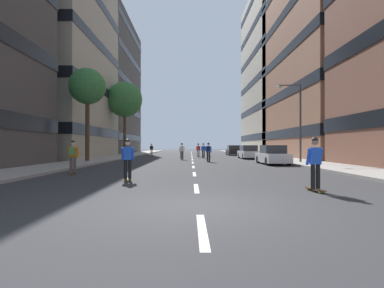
{
  "coord_description": "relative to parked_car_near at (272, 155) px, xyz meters",
  "views": [
    {
      "loc": [
        -0.21,
        -7.16,
        1.51
      ],
      "look_at": [
        0.0,
        29.05,
        1.68
      ],
      "focal_mm": 27.08,
      "sensor_mm": 36.0,
      "label": 1
    }
  ],
  "objects": [
    {
      "name": "ground_plane",
      "position": [
        -6.35,
        12.59,
        -0.7
      ],
      "size": [
        170.87,
        170.87,
        0.0
      ],
      "primitive_type": "plane",
      "color": "#333335"
    },
    {
      "name": "sidewalk_left",
      "position": [
        -15.71,
        16.15,
        -0.63
      ],
      "size": [
        3.62,
        78.31,
        0.14
      ],
      "primitive_type": "cube",
      "color": "#9E9991",
      "rests_on": "ground_plane"
    },
    {
      "name": "sidewalk_right",
      "position": [
        3.01,
        16.15,
        -0.63
      ],
      "size": [
        3.62,
        78.31,
        0.14
      ],
      "primitive_type": "cube",
      "color": "#9E9991",
      "rests_on": "ground_plane"
    },
    {
      "name": "lane_markings",
      "position": [
        -6.35,
        14.61,
        -0.7
      ],
      "size": [
        0.16,
        67.2,
        0.01
      ],
      "color": "silver",
      "rests_on": "ground_plane"
    },
    {
      "name": "building_left_mid",
      "position": [
        -25.13,
        12.35,
        12.47
      ],
      "size": [
        15.34,
        17.27,
        26.15
      ],
      "color": "#B2A893",
      "rests_on": "ground_plane"
    },
    {
      "name": "building_left_far",
      "position": [
        -25.13,
        30.85,
        11.64
      ],
      "size": [
        15.34,
        20.14,
        24.49
      ],
      "color": "#4C4744",
      "rests_on": "ground_plane"
    },
    {
      "name": "building_right_mid",
      "position": [
        12.43,
        12.35,
        11.53
      ],
      "size": [
        15.34,
        20.5,
        24.28
      ],
      "color": "#9E6B51",
      "rests_on": "ground_plane"
    },
    {
      "name": "building_right_far",
      "position": [
        12.43,
        30.85,
        14.4
      ],
      "size": [
        15.34,
        20.97,
        30.02
      ],
      "color": "#BCB29E",
      "rests_on": "ground_plane"
    },
    {
      "name": "parked_car_near",
      "position": [
        0.0,
        0.0,
        0.0
      ],
      "size": [
        1.82,
        4.4,
        1.52
      ],
      "color": "silver",
      "rests_on": "ground_plane"
    },
    {
      "name": "parked_car_mid",
      "position": [
        0.0,
        21.1,
        0.0
      ],
      "size": [
        1.82,
        4.4,
        1.52
      ],
      "color": "black",
      "rests_on": "ground_plane"
    },
    {
      "name": "parked_car_far",
      "position": [
        0.0,
        9.56,
        0.0
      ],
      "size": [
        1.82,
        4.4,
        1.52
      ],
      "color": "silver",
      "rests_on": "ground_plane"
    },
    {
      "name": "street_tree_near",
      "position": [
        -15.71,
        2.67,
        5.99
      ],
      "size": [
        3.2,
        3.2,
        8.23
      ],
      "color": "#4C3823",
      "rests_on": "sidewalk_left"
    },
    {
      "name": "street_tree_mid",
      "position": [
        -15.71,
        17.2,
        7.18
      ],
      "size": [
        4.88,
        4.88,
        10.21
      ],
      "color": "#4C3823",
      "rests_on": "sidewalk_left"
    },
    {
      "name": "streetlamp_right",
      "position": [
        2.28,
        1.04,
        3.44
      ],
      "size": [
        2.13,
        0.3,
        6.5
      ],
      "color": "#3F3F44",
      "rests_on": "sidewalk_right"
    },
    {
      "name": "skater_0",
      "position": [
        -7.45,
        7.44,
        0.29
      ],
      "size": [
        0.54,
        0.91,
        1.78
      ],
      "color": "brown",
      "rests_on": "ground_plane"
    },
    {
      "name": "skater_1",
      "position": [
        -2.49,
        -13.64,
        0.29
      ],
      "size": [
        0.56,
        0.92,
        1.78
      ],
      "color": "brown",
      "rests_on": "ground_plane"
    },
    {
      "name": "skater_2",
      "position": [
        -9.22,
        -10.78,
        0.29
      ],
      "size": [
        0.54,
        0.91,
        1.78
      ],
      "color": "brown",
      "rests_on": "ground_plane"
    },
    {
      "name": "skater_3",
      "position": [
        -4.92,
        3.13,
        0.32
      ],
      "size": [
        0.57,
        0.92,
        1.78
      ],
      "color": "brown",
      "rests_on": "ground_plane"
    },
    {
      "name": "skater_4",
      "position": [
        -12.7,
        -7.93,
        0.32
      ],
      "size": [
        0.56,
        0.92,
        1.78
      ],
      "color": "brown",
      "rests_on": "ground_plane"
    },
    {
      "name": "skater_5",
      "position": [
        -4.99,
        11.78,
        0.29
      ],
      "size": [
        0.54,
        0.91,
        1.78
      ],
      "color": "brown",
      "rests_on": "ground_plane"
    },
    {
      "name": "skater_6",
      "position": [
        -12.74,
        23.02,
        0.29
      ],
      "size": [
        0.53,
        0.9,
        1.78
      ],
      "color": "brown",
      "rests_on": "ground_plane"
    },
    {
      "name": "skater_7",
      "position": [
        -5.53,
        14.51,
        0.29
      ],
      "size": [
        0.54,
        0.91,
        1.78
      ],
      "color": "brown",
      "rests_on": "ground_plane"
    },
    {
      "name": "skater_8",
      "position": [
        -4.07,
        16.69,
        0.32
      ],
      "size": [
        0.54,
        0.91,
        1.78
      ],
      "color": "brown",
      "rests_on": "ground_plane"
    }
  ]
}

